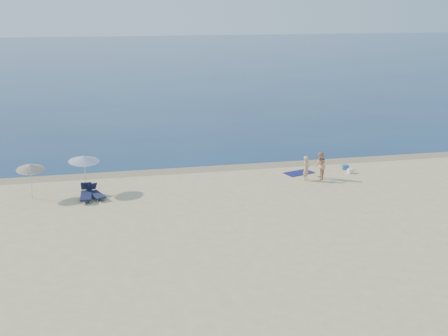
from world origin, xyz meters
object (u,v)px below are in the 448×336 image
at_px(person_right, 320,166).
at_px(blue_cooler, 345,167).
at_px(person_left, 306,168).
at_px(umbrella_near, 84,159).

distance_m(person_right, blue_cooler, 3.01).
height_order(person_left, person_right, person_right).
distance_m(person_right, umbrella_near, 14.26).
bearing_deg(blue_cooler, person_left, -147.76).
xyz_separation_m(person_left, blue_cooler, (3.36, 1.72, -0.62)).
height_order(person_right, blue_cooler, person_right).
height_order(blue_cooler, umbrella_near, umbrella_near).
bearing_deg(umbrella_near, person_right, -25.94).
xyz_separation_m(person_left, person_right, (0.93, 0.08, 0.07)).
height_order(person_right, umbrella_near, umbrella_near).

